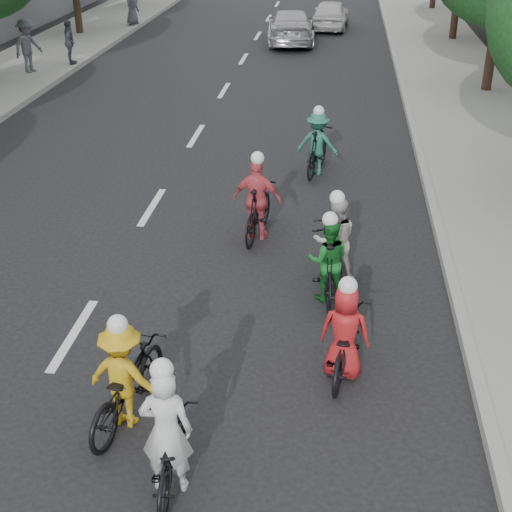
% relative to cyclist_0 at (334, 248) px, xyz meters
% --- Properties ---
extents(ground, '(120.00, 120.00, 0.00)m').
position_rel_cyclist_0_xyz_m(ground, '(-3.99, -2.27, -0.61)').
color(ground, black).
rests_on(ground, ground).
extents(sidewalk_right, '(4.00, 80.00, 0.15)m').
position_rel_cyclist_0_xyz_m(sidewalk_right, '(4.01, 7.73, -0.53)').
color(sidewalk_right, gray).
rests_on(sidewalk_right, ground).
extents(curb_right, '(0.18, 80.00, 0.18)m').
position_rel_cyclist_0_xyz_m(curb_right, '(2.06, 7.73, -0.52)').
color(curb_right, '#999993').
rests_on(curb_right, ground).
extents(cyclist_0, '(0.95, 1.87, 1.72)m').
position_rel_cyclist_0_xyz_m(cyclist_0, '(0.00, 0.00, 0.00)').
color(cyclist_0, black).
rests_on(cyclist_0, ground).
extents(cyclist_1, '(0.86, 1.82, 1.59)m').
position_rel_cyclist_0_xyz_m(cyclist_1, '(0.20, -2.73, -0.05)').
color(cyclist_1, black).
rests_on(cyclist_1, ground).
extents(cyclist_2, '(1.06, 2.06, 1.63)m').
position_rel_cyclist_0_xyz_m(cyclist_2, '(-2.58, -4.08, -0.00)').
color(cyclist_2, black).
rests_on(cyclist_2, ground).
extents(cyclist_3, '(0.63, 1.61, 1.80)m').
position_rel_cyclist_0_xyz_m(cyclist_3, '(-1.78, -5.12, -0.03)').
color(cyclist_3, black).
rests_on(cyclist_3, ground).
extents(cyclist_4, '(1.02, 1.90, 1.80)m').
position_rel_cyclist_0_xyz_m(cyclist_4, '(-1.52, 1.55, 0.06)').
color(cyclist_4, black).
rests_on(cyclist_4, ground).
extents(cyclist_5, '(0.74, 1.90, 1.60)m').
position_rel_cyclist_0_xyz_m(cyclist_5, '(-0.10, -0.63, 0.02)').
color(cyclist_5, black).
rests_on(cyclist_5, ground).
extents(cyclist_6, '(1.09, 1.93, 1.69)m').
position_rel_cyclist_0_xyz_m(cyclist_6, '(-0.51, 5.22, 0.06)').
color(cyclist_6, black).
rests_on(cyclist_6, ground).
extents(follow_car_lead, '(2.38, 5.04, 1.42)m').
position_rel_cyclist_0_xyz_m(follow_car_lead, '(-2.35, 21.19, 0.10)').
color(follow_car_lead, '#B7B7BC').
rests_on(follow_car_lead, ground).
extents(follow_car_trail, '(1.85, 4.12, 1.37)m').
position_rel_cyclist_0_xyz_m(follow_car_trail, '(-0.70, 24.91, 0.08)').
color(follow_car_trail, silver).
rests_on(follow_car_trail, ground).
extents(spectator_0, '(1.11, 1.39, 1.89)m').
position_rel_cyclist_0_xyz_m(spectator_0, '(-11.32, 13.95, 0.49)').
color(spectator_0, '#4F515C').
rests_on(spectator_0, sidewalk_left).
extents(spectator_1, '(0.68, 1.04, 1.64)m').
position_rel_cyclist_0_xyz_m(spectator_1, '(-10.29, 15.35, 0.36)').
color(spectator_1, '#4F505C').
rests_on(spectator_1, sidewalk_left).
extents(spectator_2, '(0.73, 0.97, 1.80)m').
position_rel_cyclist_0_xyz_m(spectator_2, '(-10.29, 24.07, 0.45)').
color(spectator_2, '#494A56').
rests_on(spectator_2, sidewalk_left).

